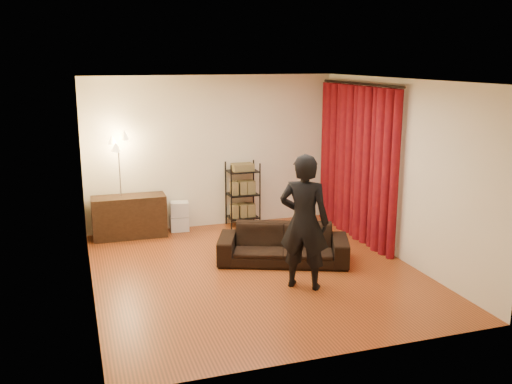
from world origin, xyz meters
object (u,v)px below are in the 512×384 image
object	(u,v)px
floor_lamp	(120,187)
person	(304,222)
sofa	(283,244)
media_cabinet	(129,217)
wire_shelf	(243,194)
storage_boxes	(180,216)

from	to	relation	value
floor_lamp	person	bearing A→B (deg)	-54.55
sofa	media_cabinet	world-z (taller)	media_cabinet
person	wire_shelf	size ratio (longest dim) A/B	1.54
sofa	wire_shelf	size ratio (longest dim) A/B	1.64
sofa	wire_shelf	distance (m)	2.05
sofa	wire_shelf	xyz separation A→B (m)	(-0.01, 2.03, 0.31)
storage_boxes	media_cabinet	bearing A→B (deg)	-174.35
sofa	storage_boxes	world-z (taller)	sofa
storage_boxes	wire_shelf	bearing A→B (deg)	-1.73
floor_lamp	storage_boxes	bearing A→B (deg)	5.17
sofa	person	xyz separation A→B (m)	(-0.08, -0.96, 0.62)
storage_boxes	floor_lamp	bearing A→B (deg)	-174.83
media_cabinet	storage_boxes	bearing A→B (deg)	6.39
media_cabinet	storage_boxes	xyz separation A→B (m)	(0.87, 0.09, -0.09)
wire_shelf	floor_lamp	distance (m)	2.17
wire_shelf	floor_lamp	size ratio (longest dim) A/B	0.66
person	storage_boxes	size ratio (longest dim) A/B	3.42
person	floor_lamp	bearing A→B (deg)	-19.56
person	wire_shelf	bearing A→B (deg)	-56.26
floor_lamp	sofa	bearing A→B (deg)	-42.30
media_cabinet	floor_lamp	bearing A→B (deg)	-177.64
person	floor_lamp	world-z (taller)	person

